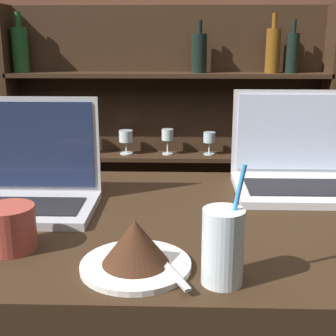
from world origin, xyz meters
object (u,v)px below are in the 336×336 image
(laptop_near, at_px, (21,183))
(cake_plate, at_px, (136,248))
(water_glass, at_px, (223,246))
(coffee_cup, at_px, (10,228))
(laptop_far, at_px, (301,168))

(laptop_near, bearing_deg, cake_plate, -45.07)
(water_glass, xyz_separation_m, coffee_cup, (-0.38, 0.11, -0.02))
(laptop_far, xyz_separation_m, cake_plate, (-0.38, -0.45, -0.02))
(laptop_near, xyz_separation_m, water_glass, (0.43, -0.33, 0.00))
(coffee_cup, bearing_deg, laptop_far, 31.70)
(water_glass, bearing_deg, cake_plate, 163.13)
(water_glass, bearing_deg, laptop_far, 64.01)
(water_glass, distance_m, coffee_cup, 0.39)
(coffee_cup, bearing_deg, water_glass, -16.33)
(laptop_far, xyz_separation_m, water_glass, (-0.24, -0.49, 0.01))
(laptop_far, height_order, water_glass, laptop_far)
(cake_plate, xyz_separation_m, water_glass, (0.14, -0.04, 0.03))
(laptop_near, relative_size, coffee_cup, 3.67)
(cake_plate, bearing_deg, laptop_near, 134.93)
(laptop_far, relative_size, water_glass, 1.73)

